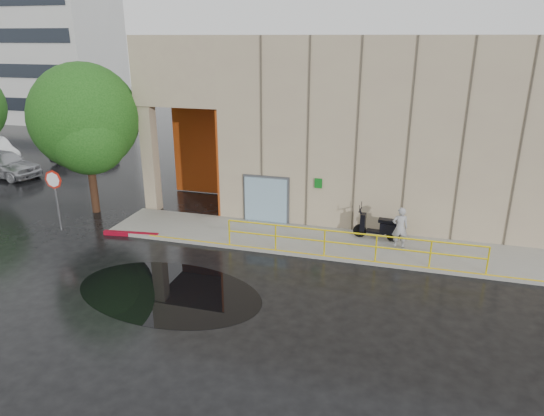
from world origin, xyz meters
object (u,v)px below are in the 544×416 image
at_px(car_a, 4,164).
at_px(car_c, 84,153).
at_px(tree_near, 86,122).
at_px(stop_sign, 54,187).
at_px(red_curb, 131,234).
at_px(scooter, 378,220).
at_px(person, 400,228).

xyz_separation_m(car_a, car_c, (2.35, 4.37, -0.17)).
xyz_separation_m(car_a, tree_near, (9.02, -4.01, 3.52)).
distance_m(stop_sign, red_curb, 3.76).
height_order(stop_sign, red_curb, stop_sign).
height_order(scooter, car_a, car_a).
xyz_separation_m(person, scooter, (-0.88, 0.62, 0.00)).
bearing_deg(red_curb, tree_near, 145.95).
bearing_deg(car_c, stop_sign, -172.23).
height_order(stop_sign, tree_near, tree_near).
relative_size(red_curb, car_c, 0.55).
bearing_deg(person, car_a, -22.80).
bearing_deg(car_c, person, -136.89).
relative_size(stop_sign, car_a, 0.57).
height_order(red_curb, tree_near, tree_near).
height_order(scooter, stop_sign, stop_sign).
relative_size(scooter, red_curb, 0.79).
xyz_separation_m(red_curb, car_a, (-12.10, 6.09, 0.71)).
relative_size(car_c, tree_near, 0.63).
bearing_deg(scooter, person, -31.15).
height_order(person, stop_sign, stop_sign).
bearing_deg(scooter, stop_sign, -165.69).
bearing_deg(red_curb, stop_sign, -175.27).
xyz_separation_m(person, red_curb, (-10.88, -1.50, -0.89)).
relative_size(person, scooter, 0.87).
bearing_deg(person, car_c, -34.99).
bearing_deg(red_curb, car_c, 132.98).
relative_size(scooter, stop_sign, 0.70).
distance_m(stop_sign, tree_near, 3.34).
distance_m(scooter, tree_near, 13.50).
xyz_separation_m(red_curb, tree_near, (-3.08, 2.08, 4.23)).
height_order(person, scooter, person).
bearing_deg(red_curb, car_a, 153.28).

